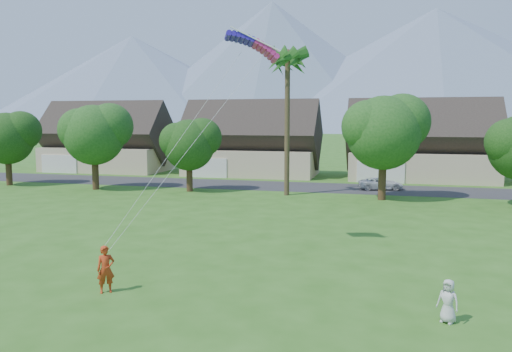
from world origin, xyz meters
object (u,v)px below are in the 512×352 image
(kite_flyer, at_px, (106,269))
(parafoil_kite, at_px, (254,43))
(watcher, at_px, (448,301))
(parked_car, at_px, (381,184))

(kite_flyer, relative_size, parafoil_kite, 0.62)
(watcher, xyz_separation_m, parafoil_kite, (-8.32, 6.82, 9.47))
(parked_car, relative_size, parafoil_kite, 1.38)
(parafoil_kite, bearing_deg, parked_car, 56.04)
(parked_car, bearing_deg, parafoil_kite, 151.87)
(watcher, xyz_separation_m, parked_car, (-2.32, 30.92, -0.16))
(kite_flyer, relative_size, watcher, 1.26)
(kite_flyer, xyz_separation_m, watcher, (12.29, 0.25, -0.19))
(kite_flyer, distance_m, parafoil_kite, 12.32)
(parafoil_kite, bearing_deg, watcher, -59.33)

